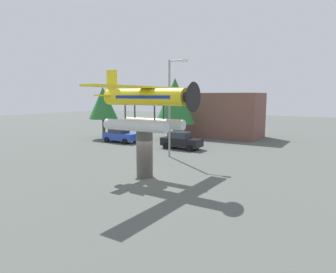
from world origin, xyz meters
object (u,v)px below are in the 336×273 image
storefront_building (219,115)px  car_near_blue (120,135)px  streetlight_primary (171,102)px  car_mid_black (181,140)px  tree_west (103,103)px  display_pedestal (145,153)px  floatplane_monument (146,104)px  tree_east (175,101)px

storefront_building → car_near_blue: bearing=-124.9°
streetlight_primary → storefront_building: 15.52m
car_mid_black → tree_west: 12.91m
storefront_building → tree_west: (-11.83, -9.54, 1.62)m
display_pedestal → floatplane_monument: floatplane_monument is taller
streetlight_primary → display_pedestal: bearing=-73.9°
display_pedestal → car_mid_black: bearing=106.5°
display_pedestal → car_mid_black: size_ratio=0.76×
storefront_building → tree_west: tree_west is taller
floatplane_monument → streetlight_primary: bearing=108.7°
car_near_blue → floatplane_monument: bearing=-43.3°
car_mid_black → streetlight_primary: 5.86m
streetlight_primary → tree_west: 14.71m
streetlight_primary → tree_west: bearing=156.9°
streetlight_primary → tree_east: size_ratio=1.13×
car_near_blue → tree_west: (-4.06, 1.59, 3.63)m
display_pedestal → tree_west: size_ratio=0.49×
storefront_building → tree_west: 15.28m
streetlight_primary → car_mid_black: bearing=107.2°
floatplane_monument → tree_west: size_ratio=1.59×
car_mid_black → tree_east: tree_east is taller
display_pedestal → car_near_blue: size_ratio=0.76×
display_pedestal → tree_east: bearing=113.5°
tree_west → floatplane_monument: bearing=-38.6°
car_mid_black → streetlight_primary: size_ratio=0.49×
streetlight_primary → tree_west: (-13.53, 5.76, -0.39)m
display_pedestal → streetlight_primary: 7.71m
streetlight_primary → car_near_blue: bearing=156.2°
car_near_blue → car_mid_black: same height
car_near_blue → streetlight_primary: size_ratio=0.49×
tree_west → car_near_blue: bearing=-21.4°
display_pedestal → tree_west: bearing=141.2°
tree_east → tree_west: bearing=-158.0°
display_pedestal → car_mid_black: display_pedestal is taller
floatplane_monument → tree_east: 17.41m
car_near_blue → streetlight_primary: streetlight_primary is taller
streetlight_primary → tree_west: streetlight_primary is taller
display_pedestal → storefront_building: size_ratio=0.29×
storefront_building → tree_east: bearing=-118.3°
car_mid_black → tree_west: size_ratio=0.64×
car_near_blue → tree_east: (4.49, 5.04, 3.92)m
floatplane_monument → streetlight_primary: (-2.07, 6.70, 0.02)m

